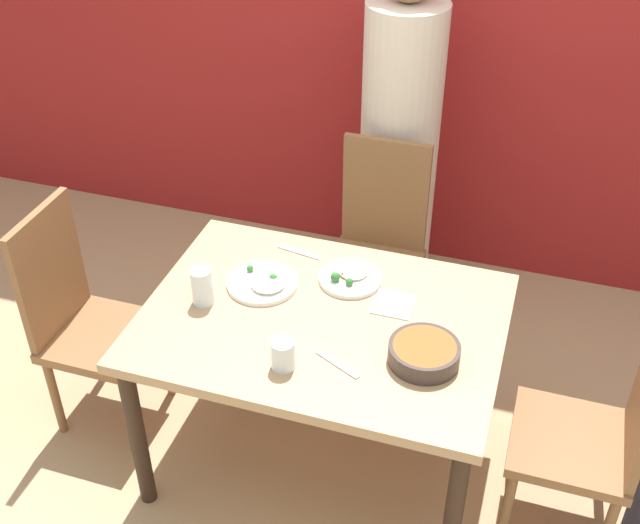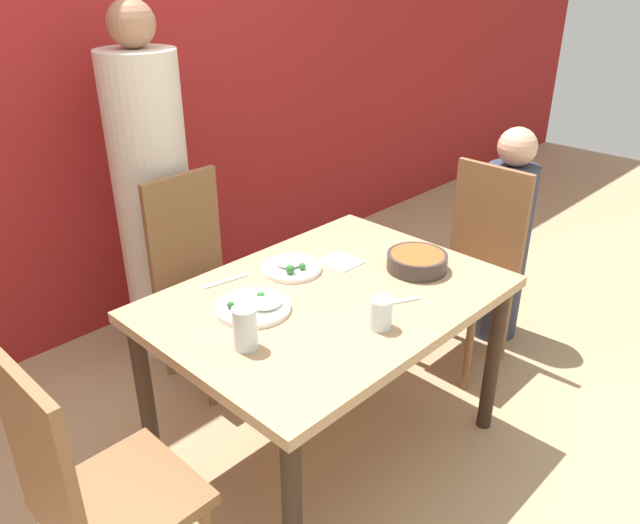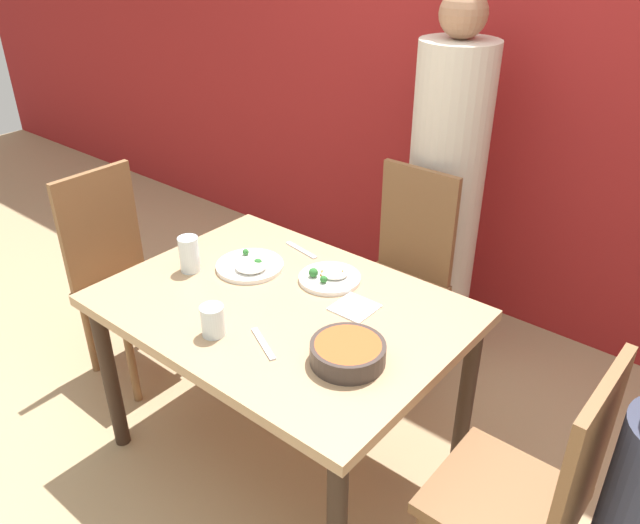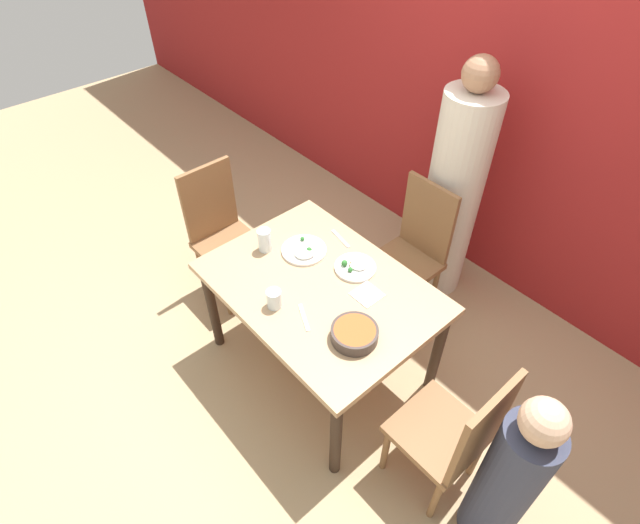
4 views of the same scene
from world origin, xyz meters
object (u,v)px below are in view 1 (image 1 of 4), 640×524
at_px(plate_rice_adult, 350,277).
at_px(person_adult, 399,155).
at_px(chair_adult_spot, 378,244).
at_px(glass_water_tall, 283,355).
at_px(chair_child_spot, 599,430).
at_px(bowl_curry, 424,353).

bearing_deg(plate_rice_adult, person_adult, 92.09).
bearing_deg(chair_adult_spot, plate_rice_adult, -86.66).
relative_size(plate_rice_adult, glass_water_tall, 2.20).
bearing_deg(glass_water_tall, chair_child_spot, 13.90).
relative_size(chair_adult_spot, person_adult, 0.58).
height_order(chair_adult_spot, person_adult, person_adult).
bearing_deg(chair_child_spot, person_adult, -140.19).
bearing_deg(chair_child_spot, plate_rice_adult, -105.29).
xyz_separation_m(chair_adult_spot, glass_water_tall, (-0.05, -1.08, 0.27)).
height_order(chair_child_spot, person_adult, person_adult).
bearing_deg(person_adult, chair_child_spot, -50.19).
distance_m(bowl_curry, glass_water_tall, 0.45).
relative_size(chair_adult_spot, bowl_curry, 4.11).
bearing_deg(glass_water_tall, bowl_curry, 21.15).
relative_size(person_adult, bowl_curry, 7.14).
bearing_deg(bowl_curry, plate_rice_adult, 135.16).
bearing_deg(bowl_curry, person_adult, 106.83).
height_order(chair_adult_spot, chair_child_spot, same).
xyz_separation_m(chair_child_spot, plate_rice_adult, (-0.94, 0.26, 0.24)).
distance_m(chair_adult_spot, glass_water_tall, 1.11).
relative_size(bowl_curry, glass_water_tall, 2.21).
bearing_deg(chair_adult_spot, glass_water_tall, -92.41).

